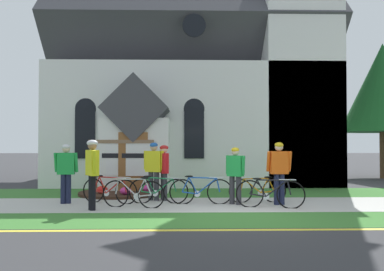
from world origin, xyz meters
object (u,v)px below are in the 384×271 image
(cyclist_in_yellow_jersey, at_px, (66,169))
(roadside_conifer, at_px, (383,88))
(cyclist_in_white_jersey, at_px, (235,171))
(cyclist_in_blue_jersey, at_px, (279,168))
(bicycle_white, at_px, (258,190))
(bicycle_black, at_px, (270,193))
(bicycle_silver, at_px, (158,190))
(bicycle_blue, at_px, (109,190))
(cyclist_in_red_jersey, at_px, (164,168))
(cyclist_in_orange_jersey, at_px, (154,166))
(church_sign, at_px, (121,159))
(bicycle_green, at_px, (134,193))
(bicycle_red, at_px, (201,191))
(cyclist_in_green_jersey, at_px, (92,168))

(cyclist_in_yellow_jersey, height_order, roadside_conifer, roadside_conifer)
(cyclist_in_yellow_jersey, bearing_deg, cyclist_in_white_jersey, -3.28)
(cyclist_in_blue_jersey, bearing_deg, bicycle_white, 135.57)
(bicycle_black, bearing_deg, roadside_conifer, 50.16)
(bicycle_silver, bearing_deg, bicycle_blue, 176.81)
(bicycle_blue, height_order, cyclist_in_red_jersey, cyclist_in_red_jersey)
(cyclist_in_blue_jersey, relative_size, roadside_conifer, 0.26)
(bicycle_black, xyz_separation_m, cyclist_in_white_jersey, (-0.83, 0.60, 0.54))
(bicycle_white, bearing_deg, roadside_conifer, 46.43)
(cyclist_in_yellow_jersey, bearing_deg, roadside_conifer, 32.26)
(cyclist_in_yellow_jersey, bearing_deg, bicycle_silver, 0.51)
(bicycle_silver, xyz_separation_m, cyclist_in_red_jersey, (0.14, 0.62, 0.60))
(bicycle_white, xyz_separation_m, roadside_conifer, (7.89, 8.30, 4.17))
(bicycle_silver, distance_m, cyclist_in_orange_jersey, 0.89)
(cyclist_in_orange_jersey, distance_m, roadside_conifer, 13.90)
(bicycle_silver, bearing_deg, cyclist_in_blue_jersey, -6.39)
(bicycle_black, bearing_deg, bicycle_blue, 167.53)
(church_sign, height_order, bicycle_green, church_sign)
(bicycle_red, xyz_separation_m, cyclist_in_orange_jersey, (-1.37, 0.75, 0.65))
(bicycle_black, relative_size, cyclist_in_yellow_jersey, 1.05)
(cyclist_in_white_jersey, distance_m, cyclist_in_red_jersey, 2.23)
(cyclist_in_yellow_jersey, bearing_deg, cyclist_in_red_jersey, 13.22)
(bicycle_red, xyz_separation_m, bicycle_green, (-1.81, -0.59, 0.01))
(cyclist_in_orange_jersey, distance_m, cyclist_in_red_jersey, 0.31)
(cyclist_in_green_jersey, height_order, cyclist_in_yellow_jersey, cyclist_in_green_jersey)
(bicycle_black, bearing_deg, cyclist_in_yellow_jersey, 171.16)
(church_sign, distance_m, bicycle_black, 5.50)
(bicycle_white, bearing_deg, bicycle_silver, -177.70)
(cyclist_in_green_jersey, bearing_deg, bicycle_red, 19.89)
(church_sign, xyz_separation_m, cyclist_in_red_jersey, (1.54, -1.68, -0.22))
(church_sign, distance_m, bicycle_white, 4.87)
(bicycle_silver, distance_m, roadside_conifer, 14.28)
(bicycle_blue, distance_m, bicycle_white, 4.27)
(bicycle_blue, relative_size, cyclist_in_white_jersey, 1.05)
(bicycle_white, height_order, cyclist_in_white_jersey, cyclist_in_white_jersey)
(cyclist_in_blue_jersey, bearing_deg, cyclist_in_green_jersey, -170.71)
(church_sign, bearing_deg, bicycle_black, -35.97)
(bicycle_green, distance_m, bicycle_white, 3.59)
(bicycle_black, bearing_deg, cyclist_in_red_jersey, 152.09)
(church_sign, relative_size, bicycle_silver, 1.32)
(cyclist_in_yellow_jersey, bearing_deg, cyclist_in_green_jersey, -49.50)
(bicycle_white, height_order, cyclist_in_orange_jersey, cyclist_in_orange_jersey)
(bicycle_black, xyz_separation_m, bicycle_silver, (-3.00, 0.89, -0.01))
(bicycle_blue, bearing_deg, cyclist_in_orange_jersey, 21.98)
(cyclist_in_red_jersey, height_order, cyclist_in_blue_jersey, cyclist_in_blue_jersey)
(church_sign, xyz_separation_m, bicycle_red, (2.61, -2.48, -0.81))
(bicycle_green, height_order, cyclist_in_yellow_jersey, cyclist_in_yellow_jersey)
(roadside_conifer, bearing_deg, bicycle_blue, -145.57)
(cyclist_in_orange_jersey, height_order, cyclist_in_white_jersey, cyclist_in_orange_jersey)
(bicycle_silver, bearing_deg, church_sign, 121.42)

